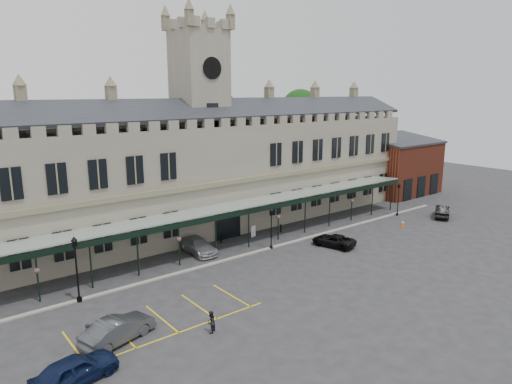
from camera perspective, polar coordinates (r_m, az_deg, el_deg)
ground at (r=41.99m, az=5.16°, el=-9.42°), size 140.00×140.00×0.00m
station_building at (r=52.44m, az=-6.75°, el=2.33°), size 60.00×10.36×17.30m
clock_tower at (r=51.77m, az=-6.99°, el=9.60°), size 5.60×5.60×24.80m
canopy at (r=46.57m, az=-1.12°, el=-4.02°), size 50.00×4.10×4.30m
brick_annex at (r=74.44m, az=17.47°, el=3.03°), size 12.40×8.36×9.23m
kerb at (r=45.83m, az=0.39°, el=-7.38°), size 60.00×0.40×0.12m
parking_markings at (r=33.47m, az=-11.29°, el=-15.60°), size 16.00×6.00×0.01m
tree_behind_mid at (r=63.66m, az=-5.06°, el=9.90°), size 6.00×6.00×16.00m
tree_behind_right at (r=73.68m, az=5.54°, el=10.23°), size 6.00×6.00×16.00m
lamp_post_left at (r=36.94m, az=-21.57°, el=-8.30°), size 0.49×0.49×5.19m
lamp_post_mid at (r=45.89m, az=1.92°, el=-4.10°), size 0.41×0.41×4.28m
lamp_post_right at (r=60.94m, az=17.38°, el=-0.51°), size 0.40×0.40×4.27m
traffic_cone at (r=56.75m, az=17.85°, el=-3.74°), size 0.47×0.47×0.75m
sign_board at (r=50.12m, az=-0.34°, el=-4.95°), size 0.72×0.23×1.26m
bollard_left at (r=48.30m, az=-4.39°, el=-5.84°), size 0.17×0.17×0.95m
bollard_right at (r=51.85m, az=3.11°, el=-4.54°), size 0.17×0.17×0.94m
car_left_a at (r=28.38m, az=-21.67°, el=-19.95°), size 5.04×2.86×1.62m
car_left_b at (r=31.52m, az=-16.86°, el=-16.12°), size 5.23×3.05×1.63m
car_taxi at (r=45.62m, az=-7.33°, el=-6.66°), size 2.19×5.22×1.51m
car_van at (r=47.81m, az=9.66°, el=-5.99°), size 3.22×4.92×1.26m
car_right_b at (r=62.45m, az=22.25°, el=-2.23°), size 4.88×3.72×1.54m
person_a at (r=31.40m, az=-20.15°, el=-16.49°), size 0.60×0.70×1.62m
person_b at (r=31.36m, az=-5.68°, el=-15.87°), size 0.93×0.88×1.52m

